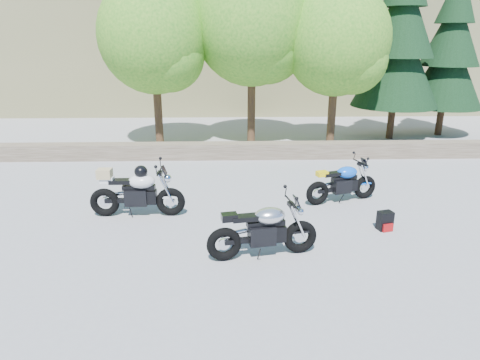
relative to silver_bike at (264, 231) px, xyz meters
name	(u,v)px	position (x,y,z in m)	size (l,w,h in m)	color
ground	(232,231)	(-0.56, 1.06, -0.49)	(90.00, 90.00, 0.00)	gray
stone_wall	(230,151)	(-0.56, 6.56, -0.24)	(22.00, 0.55, 0.50)	brown
tree_decid_left	(157,40)	(-2.95, 8.20, 3.14)	(3.67, 3.67, 5.62)	#382314
tree_decid_mid	(255,28)	(0.35, 8.60, 3.55)	(4.08, 4.08, 6.24)	#382314
tree_decid_right	(340,44)	(3.15, 8.00, 3.01)	(3.54, 3.54, 5.41)	#382314
conifer_near	(400,39)	(5.64, 9.26, 3.19)	(3.17, 3.17, 7.06)	#382314
conifer_far	(450,50)	(7.84, 9.86, 2.78)	(2.82, 2.82, 6.27)	#382314
silver_bike	(264,231)	(0.00, 0.00, 0.00)	(2.00, 0.66, 1.01)	black
white_bike	(136,191)	(-2.60, 1.91, 0.07)	(2.06, 0.65, 1.14)	black
blue_bike	(343,183)	(2.08, 2.64, -0.04)	(1.82, 0.78, 0.94)	black
backpack	(385,221)	(2.55, 1.04, -0.30)	(0.33, 0.30, 0.39)	black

